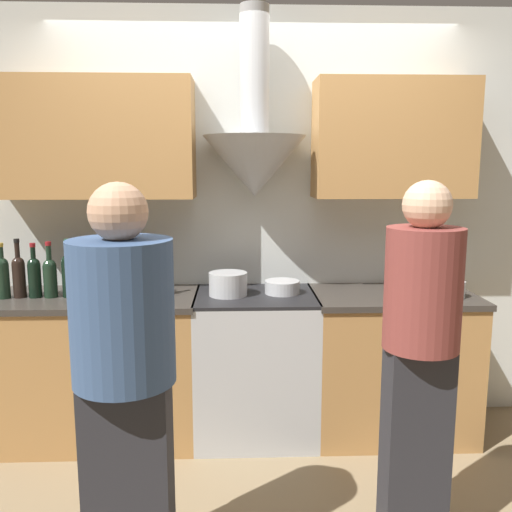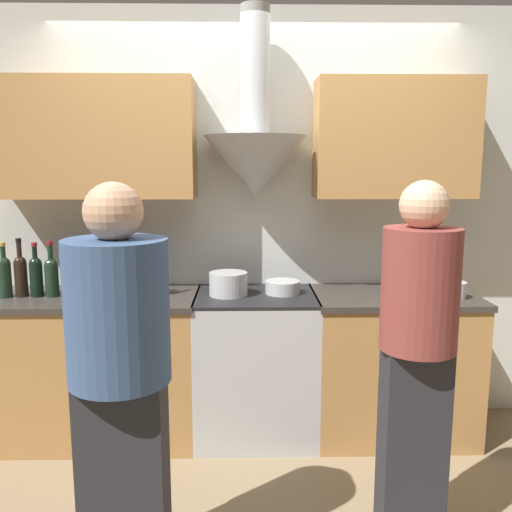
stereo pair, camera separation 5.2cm
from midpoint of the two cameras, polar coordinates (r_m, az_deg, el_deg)
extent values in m
plane|color=#847051|center=(3.25, 0.58, -20.81)|extent=(12.00, 12.00, 0.00)
cube|color=silver|center=(3.50, 0.29, 3.86)|extent=(8.40, 0.06, 2.60)
cone|color=#B7BABC|center=(3.28, 0.38, 9.42)|extent=(0.61, 0.61, 0.36)
cylinder|color=#B7BABC|center=(3.33, 0.39, 18.86)|extent=(0.17, 0.17, 0.73)
cube|color=#B27F47|center=(3.41, -16.14, 11.77)|extent=(1.18, 0.32, 0.70)
cube|color=#B27F47|center=(3.43, 14.76, 11.82)|extent=(0.95, 0.32, 0.70)
cube|color=#B27F47|center=(3.48, -15.73, -11.36)|extent=(1.18, 0.60, 0.85)
cube|color=#38332D|center=(3.36, -16.07, -4.29)|extent=(1.20, 0.62, 0.03)
cube|color=#B27F47|center=(3.50, 14.48, -11.21)|extent=(0.95, 0.60, 0.85)
cube|color=#38332D|center=(3.37, 14.79, -4.17)|extent=(0.97, 0.62, 0.03)
cube|color=#B7BABC|center=(3.37, 0.42, -11.55)|extent=(0.72, 0.60, 0.86)
cube|color=black|center=(3.11, 0.57, -14.07)|extent=(0.51, 0.01, 0.39)
cube|color=black|center=(3.24, 0.43, -4.25)|extent=(0.72, 0.60, 0.02)
cube|color=#B7BABC|center=(3.52, 0.30, -4.16)|extent=(0.72, 0.06, 0.10)
cylinder|color=black|center=(3.47, -24.52, -2.34)|extent=(0.08, 0.08, 0.20)
sphere|color=black|center=(3.45, -24.63, -0.69)|extent=(0.07, 0.07, 0.07)
cylinder|color=black|center=(3.44, -24.70, 0.27)|extent=(0.03, 0.03, 0.08)
cylinder|color=gold|center=(3.43, -24.76, 1.14)|extent=(0.03, 0.03, 0.02)
cylinder|color=black|center=(3.45, -23.09, -2.28)|extent=(0.07, 0.07, 0.20)
sphere|color=black|center=(3.43, -23.20, -0.61)|extent=(0.07, 0.07, 0.07)
cylinder|color=black|center=(3.42, -23.27, 0.51)|extent=(0.03, 0.03, 0.10)
cylinder|color=black|center=(3.41, -23.34, 1.54)|extent=(0.03, 0.03, 0.02)
cylinder|color=black|center=(3.42, -21.70, -2.35)|extent=(0.07, 0.07, 0.20)
sphere|color=black|center=(3.40, -21.80, -0.72)|extent=(0.07, 0.07, 0.07)
cylinder|color=black|center=(3.39, -21.86, 0.25)|extent=(0.03, 0.03, 0.08)
cylinder|color=maroon|center=(3.38, -21.92, 1.14)|extent=(0.03, 0.03, 0.02)
cylinder|color=black|center=(3.39, -20.28, -2.45)|extent=(0.08, 0.08, 0.19)
sphere|color=black|center=(3.37, -20.37, -0.89)|extent=(0.07, 0.07, 0.07)
cylinder|color=black|center=(3.36, -20.44, 0.25)|extent=(0.03, 0.03, 0.10)
cylinder|color=maroon|center=(3.35, -20.50, 1.28)|extent=(0.03, 0.03, 0.02)
cylinder|color=black|center=(3.36, -18.57, -2.23)|extent=(0.08, 0.08, 0.21)
sphere|color=black|center=(3.34, -18.66, -0.44)|extent=(0.07, 0.07, 0.07)
cylinder|color=black|center=(3.33, -18.72, 0.61)|extent=(0.03, 0.03, 0.09)
cylinder|color=#234C33|center=(3.32, -18.77, 1.56)|extent=(0.03, 0.03, 0.02)
cylinder|color=black|center=(3.31, -16.87, -2.35)|extent=(0.08, 0.08, 0.21)
sphere|color=black|center=(3.29, -16.95, -0.57)|extent=(0.07, 0.07, 0.07)
cylinder|color=black|center=(3.28, -17.01, 0.53)|extent=(0.03, 0.03, 0.09)
cylinder|color=gold|center=(3.27, -17.06, 1.53)|extent=(0.03, 0.03, 0.02)
cylinder|color=black|center=(3.28, -15.35, -2.53)|extent=(0.07, 0.07, 0.19)
sphere|color=black|center=(3.26, -15.42, -0.88)|extent=(0.07, 0.07, 0.07)
cylinder|color=black|center=(3.25, -15.48, 0.29)|extent=(0.03, 0.03, 0.11)
cylinder|color=#234C33|center=(3.24, -15.52, 1.40)|extent=(0.03, 0.03, 0.02)
cylinder|color=black|center=(3.27, -13.91, -2.31)|extent=(0.08, 0.08, 0.21)
sphere|color=black|center=(3.26, -13.98, -0.48)|extent=(0.08, 0.08, 0.08)
cylinder|color=black|center=(3.25, -14.02, 0.55)|extent=(0.03, 0.03, 0.08)
cylinder|color=#234C33|center=(3.24, -14.06, 1.48)|extent=(0.03, 0.03, 0.02)
cylinder|color=black|center=(3.24, -12.32, -2.31)|extent=(0.08, 0.08, 0.22)
sphere|color=black|center=(3.22, -12.39, -0.41)|extent=(0.07, 0.07, 0.07)
cylinder|color=black|center=(3.21, -12.43, 0.78)|extent=(0.03, 0.03, 0.10)
cylinder|color=black|center=(3.21, -12.47, 1.87)|extent=(0.03, 0.03, 0.02)
cylinder|color=black|center=(3.23, -10.61, -2.35)|extent=(0.07, 0.07, 0.21)
sphere|color=black|center=(3.21, -10.66, -0.49)|extent=(0.07, 0.07, 0.07)
cylinder|color=black|center=(3.20, -10.70, 0.58)|extent=(0.03, 0.03, 0.09)
cylinder|color=black|center=(3.19, -10.73, 1.56)|extent=(0.03, 0.03, 0.02)
cylinder|color=#B7BABC|center=(3.21, -2.47, -2.94)|extent=(0.23, 0.23, 0.14)
cylinder|color=#B7BABC|center=(3.27, 3.27, -3.29)|extent=(0.21, 0.21, 0.08)
sphere|color=orange|center=(3.22, 16.64, -3.81)|extent=(0.08, 0.08, 0.08)
cylinder|color=#B7BABC|center=(3.36, 20.51, -3.36)|extent=(0.14, 0.14, 0.10)
cube|color=silver|center=(3.47, 17.09, -3.51)|extent=(0.16, 0.06, 0.01)
cube|color=black|center=(3.42, 15.27, -3.64)|extent=(0.10, 0.04, 0.01)
cube|color=#28282D|center=(2.32, -12.94, -22.37)|extent=(0.32, 0.21, 0.85)
cylinder|color=#38517A|center=(2.05, -13.65, -5.67)|extent=(0.38, 0.38, 0.53)
sphere|color=tan|center=(1.99, -14.06, 4.54)|extent=(0.21, 0.21, 0.21)
cube|color=#28282D|center=(2.55, 16.69, -18.87)|extent=(0.27, 0.17, 0.89)
cylinder|color=brown|center=(2.31, 17.51, -3.38)|extent=(0.31, 0.31, 0.50)
sphere|color=#E0B28E|center=(2.26, 17.94, 5.13)|extent=(0.20, 0.20, 0.20)
camera|label=1|loc=(0.03, -89.52, 0.08)|focal=38.00mm
camera|label=2|loc=(0.03, 90.48, -0.08)|focal=38.00mm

